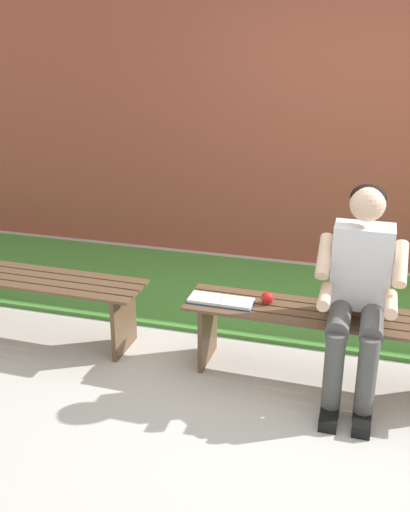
{
  "coord_description": "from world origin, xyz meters",
  "views": [
    {
      "loc": [
        -0.15,
        3.37,
        2.14
      ],
      "look_at": [
        0.77,
        0.15,
        0.81
      ],
      "focal_mm": 42.53,
      "sensor_mm": 36.0,
      "label": 1
    }
  ],
  "objects_px": {
    "bench_near": "(332,330)",
    "apple": "(267,298)",
    "person_seated": "(359,287)",
    "book_open": "(221,301)",
    "bench_far": "(16,288)"
  },
  "relations": [
    {
      "from": "bench_near",
      "to": "book_open",
      "type": "bearing_deg",
      "value": 2.82
    },
    {
      "from": "person_seated",
      "to": "apple",
      "type": "relative_size",
      "value": 16.04
    },
    {
      "from": "bench_far",
      "to": "person_seated",
      "type": "xyz_separation_m",
      "value": [
        -2.33,
        0.1,
        0.34
      ]
    },
    {
      "from": "person_seated",
      "to": "apple",
      "type": "height_order",
      "value": "person_seated"
    },
    {
      "from": "apple",
      "to": "bench_near",
      "type": "bearing_deg",
      "value": 176.41
    },
    {
      "from": "person_seated",
      "to": "bench_far",
      "type": "bearing_deg",
      "value": -2.5
    },
    {
      "from": "bench_near",
      "to": "book_open",
      "type": "distance_m",
      "value": 0.71
    },
    {
      "from": "apple",
      "to": "book_open",
      "type": "distance_m",
      "value": 0.29
    },
    {
      "from": "apple",
      "to": "book_open",
      "type": "relative_size",
      "value": 0.19
    },
    {
      "from": "bench_near",
      "to": "apple",
      "type": "height_order",
      "value": "apple"
    },
    {
      "from": "bench_near",
      "to": "apple",
      "type": "bearing_deg",
      "value": -3.59
    },
    {
      "from": "bench_near",
      "to": "bench_far",
      "type": "distance_m",
      "value": 2.2
    },
    {
      "from": "bench_far",
      "to": "book_open",
      "type": "xyz_separation_m",
      "value": [
        -1.5,
        0.03,
        0.12
      ]
    },
    {
      "from": "bench_near",
      "to": "book_open",
      "type": "relative_size",
      "value": 4.44
    },
    {
      "from": "bench_far",
      "to": "bench_near",
      "type": "bearing_deg",
      "value": 180.0
    }
  ]
}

